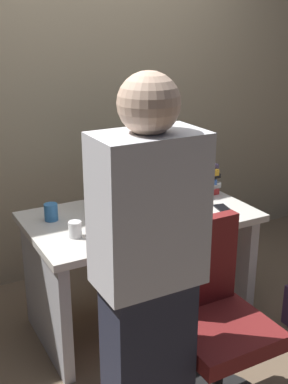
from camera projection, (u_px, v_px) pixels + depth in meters
ground_plane at (140, 320)px, 3.11m from camera, size 9.00×9.00×0.00m
wall_back at (78, 64)px, 3.35m from camera, size 6.40×0.10×3.00m
desk at (140, 249)px, 2.95m from camera, size 1.30×0.75×0.72m
office_chair at (213, 330)px, 2.29m from camera, size 0.52×0.52×0.94m
person_at_desk at (148, 283)px, 1.89m from camera, size 0.40×0.24×1.64m
monitor at (127, 164)px, 2.94m from camera, size 0.54×0.14×0.46m
keyboard at (147, 220)px, 2.75m from camera, size 0.44×0.16×0.02m
mouse at (194, 208)px, 2.91m from camera, size 0.06×0.10×0.03m
cup_near_keyboard at (75, 229)px, 2.56m from camera, size 0.07×0.07×0.09m
cup_by_monitor at (51, 212)px, 2.77m from camera, size 0.08×0.08×0.10m
book_stack at (202, 180)px, 3.18m from camera, size 0.22×0.19×0.20m
cell_phone at (223, 209)px, 2.94m from camera, size 0.10×0.15×0.01m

